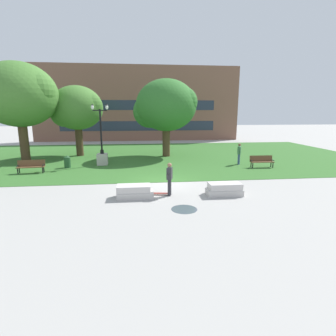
{
  "coord_description": "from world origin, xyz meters",
  "views": [
    {
      "loc": [
        -1.32,
        -15.35,
        4.2
      ],
      "look_at": [
        0.21,
        -1.4,
        1.2
      ],
      "focal_mm": 28.0,
      "sensor_mm": 36.0,
      "label": 1
    }
  ],
  "objects_px": {
    "person_skateboarder": "(170,177)",
    "park_bench_near_left": "(31,166)",
    "concrete_block_left": "(224,189)",
    "concrete_block_center": "(135,192)",
    "skateboard": "(160,193)",
    "trash_bin": "(67,161)",
    "park_bench_near_right": "(262,161)",
    "person_bystander_near_lawn": "(239,153)",
    "lamp_post_center": "(102,153)"
  },
  "relations": [
    {
      "from": "person_skateboarder",
      "to": "park_bench_near_left",
      "type": "distance_m",
      "value": 10.9
    },
    {
      "from": "person_skateboarder",
      "to": "concrete_block_left",
      "type": "bearing_deg",
      "value": -4.56
    },
    {
      "from": "concrete_block_center",
      "to": "park_bench_near_left",
      "type": "height_order",
      "value": "park_bench_near_left"
    },
    {
      "from": "skateboard",
      "to": "trash_bin",
      "type": "xyz_separation_m",
      "value": [
        -6.51,
        7.48,
        0.42
      ]
    },
    {
      "from": "person_skateboarder",
      "to": "trash_bin",
      "type": "height_order",
      "value": "person_skateboarder"
    },
    {
      "from": "skateboard",
      "to": "park_bench_near_right",
      "type": "xyz_separation_m",
      "value": [
        8.36,
        5.97,
        0.45
      ]
    },
    {
      "from": "park_bench_near_right",
      "to": "park_bench_near_left",
      "type": "bearing_deg",
      "value": -179.77
    },
    {
      "from": "concrete_block_center",
      "to": "person_skateboarder",
      "type": "distance_m",
      "value": 1.91
    },
    {
      "from": "concrete_block_left",
      "to": "person_skateboarder",
      "type": "height_order",
      "value": "person_skateboarder"
    },
    {
      "from": "park_bench_near_right",
      "to": "person_bystander_near_lawn",
      "type": "relative_size",
      "value": 1.06
    },
    {
      "from": "concrete_block_center",
      "to": "person_bystander_near_lawn",
      "type": "relative_size",
      "value": 1.06
    },
    {
      "from": "person_skateboarder",
      "to": "park_bench_near_right",
      "type": "bearing_deg",
      "value": 37.89
    },
    {
      "from": "concrete_block_center",
      "to": "skateboard",
      "type": "xyz_separation_m",
      "value": [
        1.28,
        0.29,
        -0.22
      ]
    },
    {
      "from": "concrete_block_center",
      "to": "skateboard",
      "type": "bearing_deg",
      "value": 12.6
    },
    {
      "from": "skateboard",
      "to": "person_bystander_near_lawn",
      "type": "xyz_separation_m",
      "value": [
        7.06,
        7.32,
        0.9
      ]
    },
    {
      "from": "person_skateboarder",
      "to": "park_bench_near_right",
      "type": "xyz_separation_m",
      "value": [
        7.86,
        6.11,
        -0.43
      ]
    },
    {
      "from": "person_skateboarder",
      "to": "park_bench_near_left",
      "type": "xyz_separation_m",
      "value": [
        -9.05,
        6.04,
        -0.43
      ]
    },
    {
      "from": "trash_bin",
      "to": "concrete_block_center",
      "type": "bearing_deg",
      "value": -56.05
    },
    {
      "from": "skateboard",
      "to": "park_bench_near_right",
      "type": "distance_m",
      "value": 10.28
    },
    {
      "from": "concrete_block_center",
      "to": "lamp_post_center",
      "type": "bearing_deg",
      "value": 107.39
    },
    {
      "from": "concrete_block_center",
      "to": "park_bench_near_left",
      "type": "relative_size",
      "value": 0.98
    },
    {
      "from": "person_skateboarder",
      "to": "skateboard",
      "type": "height_order",
      "value": "person_skateboarder"
    },
    {
      "from": "concrete_block_left",
      "to": "person_bystander_near_lawn",
      "type": "distance_m",
      "value": 8.57
    },
    {
      "from": "park_bench_near_right",
      "to": "person_bystander_near_lawn",
      "type": "bearing_deg",
      "value": 133.97
    },
    {
      "from": "park_bench_near_right",
      "to": "lamp_post_center",
      "type": "xyz_separation_m",
      "value": [
        -12.34,
        2.39,
        0.47
      ]
    },
    {
      "from": "person_skateboarder",
      "to": "park_bench_near_right",
      "type": "height_order",
      "value": "person_skateboarder"
    },
    {
      "from": "concrete_block_left",
      "to": "concrete_block_center",
      "type": "bearing_deg",
      "value": 178.97
    },
    {
      "from": "park_bench_near_left",
      "to": "trash_bin",
      "type": "distance_m",
      "value": 2.59
    },
    {
      "from": "person_skateboarder",
      "to": "lamp_post_center",
      "type": "height_order",
      "value": "lamp_post_center"
    },
    {
      "from": "skateboard",
      "to": "concrete_block_center",
      "type": "bearing_deg",
      "value": -167.4
    },
    {
      "from": "skateboard",
      "to": "park_bench_near_left",
      "type": "height_order",
      "value": "park_bench_near_left"
    },
    {
      "from": "lamp_post_center",
      "to": "trash_bin",
      "type": "relative_size",
      "value": 5.02
    },
    {
      "from": "person_skateboarder",
      "to": "person_bystander_near_lawn",
      "type": "height_order",
      "value": "person_bystander_near_lawn"
    },
    {
      "from": "skateboard",
      "to": "lamp_post_center",
      "type": "relative_size",
      "value": 0.22
    },
    {
      "from": "trash_bin",
      "to": "park_bench_near_right",
      "type": "bearing_deg",
      "value": -5.81
    },
    {
      "from": "concrete_block_center",
      "to": "trash_bin",
      "type": "bearing_deg",
      "value": 123.95
    },
    {
      "from": "person_bystander_near_lawn",
      "to": "park_bench_near_left",
      "type": "bearing_deg",
      "value": -174.82
    },
    {
      "from": "concrete_block_left",
      "to": "park_bench_near_left",
      "type": "relative_size",
      "value": 0.98
    },
    {
      "from": "concrete_block_center",
      "to": "lamp_post_center",
      "type": "height_order",
      "value": "lamp_post_center"
    },
    {
      "from": "concrete_block_center",
      "to": "concrete_block_left",
      "type": "xyz_separation_m",
      "value": [
        4.61,
        -0.08,
        0.0
      ]
    },
    {
      "from": "skateboard",
      "to": "trash_bin",
      "type": "relative_size",
      "value": 1.08
    },
    {
      "from": "park_bench_near_right",
      "to": "person_bystander_near_lawn",
      "type": "distance_m",
      "value": 1.92
    },
    {
      "from": "lamp_post_center",
      "to": "trash_bin",
      "type": "xyz_separation_m",
      "value": [
        -2.52,
        -0.88,
        -0.5
      ]
    },
    {
      "from": "concrete_block_left",
      "to": "person_bystander_near_lawn",
      "type": "height_order",
      "value": "person_bystander_near_lawn"
    },
    {
      "from": "park_bench_near_left",
      "to": "person_bystander_near_lawn",
      "type": "bearing_deg",
      "value": 5.18
    },
    {
      "from": "park_bench_near_left",
      "to": "park_bench_near_right",
      "type": "height_order",
      "value": "same"
    },
    {
      "from": "park_bench_near_left",
      "to": "park_bench_near_right",
      "type": "relative_size",
      "value": 1.02
    },
    {
      "from": "concrete_block_center",
      "to": "person_skateboarder",
      "type": "xyz_separation_m",
      "value": [
        1.78,
        0.14,
        0.67
      ]
    },
    {
      "from": "trash_bin",
      "to": "park_bench_near_left",
      "type": "bearing_deg",
      "value": -142.29
    },
    {
      "from": "park_bench_near_right",
      "to": "trash_bin",
      "type": "relative_size",
      "value": 1.88
    }
  ]
}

